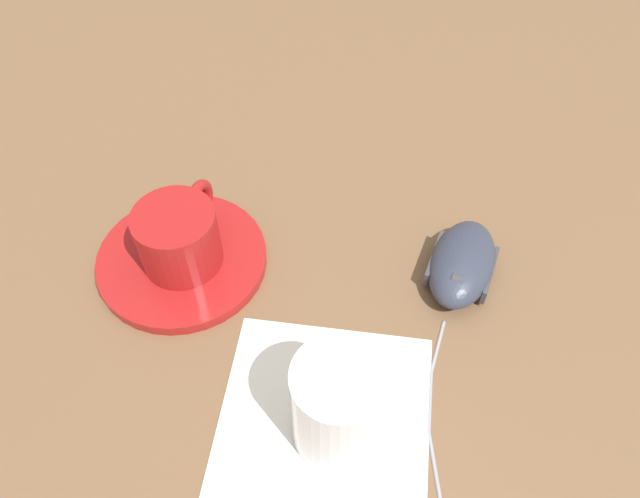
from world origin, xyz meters
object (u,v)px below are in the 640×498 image
Objects in this scene: drinking_glass at (338,406)px; saucer at (182,259)px; computer_mouse at (462,263)px; coffee_cup at (179,236)px.

saucer is at bearing 119.62° from drinking_glass.
drinking_glass reaches higher than computer_mouse.
drinking_glass is (0.10, -0.19, 0.01)m from coffee_cup.
coffee_cup is at bearing 165.85° from computer_mouse.
coffee_cup is (0.00, -0.00, 0.04)m from saucer.
coffee_cup is 0.25m from computer_mouse.
computer_mouse is at bearing -14.27° from saucer.
drinking_glass is at bearing -138.63° from computer_mouse.
saucer is 0.26m from computer_mouse.
coffee_cup reaches higher than computer_mouse.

